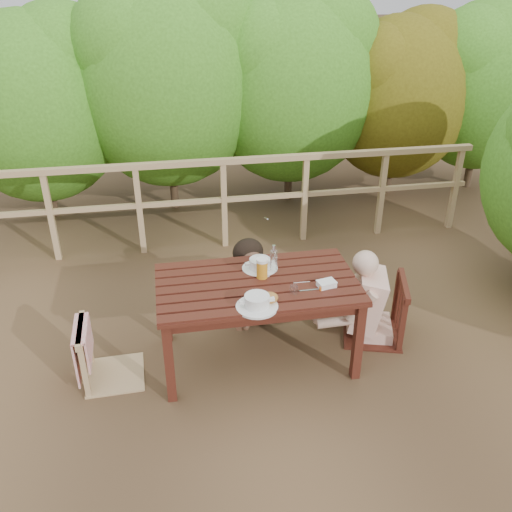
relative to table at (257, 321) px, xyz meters
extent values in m
plane|color=brown|center=(0.00, 0.00, -0.35)|extent=(60.00, 60.00, 0.00)
cube|color=#38160E|center=(0.00, 0.00, 0.00)|extent=(1.50, 0.84, 0.69)
cube|color=tan|center=(-1.12, -0.03, 0.11)|extent=(0.47, 0.47, 0.91)
cube|color=#38160E|center=(0.00, 0.68, 0.09)|extent=(0.50, 0.50, 0.87)
cube|color=#38160E|center=(1.02, 0.13, 0.15)|extent=(0.62, 0.62, 1.00)
cube|color=tan|center=(0.00, 2.00, 0.16)|extent=(5.60, 0.10, 1.01)
cylinder|color=white|center=(-0.06, -0.32, 0.40)|extent=(0.30, 0.30, 0.10)
cylinder|color=white|center=(0.06, 0.20, 0.39)|extent=(0.28, 0.28, 0.09)
ellipsoid|color=#935B35|center=(0.03, -0.27, 0.39)|extent=(0.14, 0.10, 0.08)
cylinder|color=#C9740F|center=(0.05, 0.06, 0.43)|extent=(0.09, 0.09, 0.17)
cylinder|color=white|center=(0.15, 0.13, 0.47)|extent=(0.06, 0.06, 0.24)
cylinder|color=silver|center=(0.23, -0.20, 0.38)|extent=(0.06, 0.06, 0.07)
cube|color=white|center=(0.49, -0.16, 0.38)|extent=(0.15, 0.12, 0.06)
camera|label=1|loc=(-0.63, -3.43, 2.47)|focal=38.29mm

